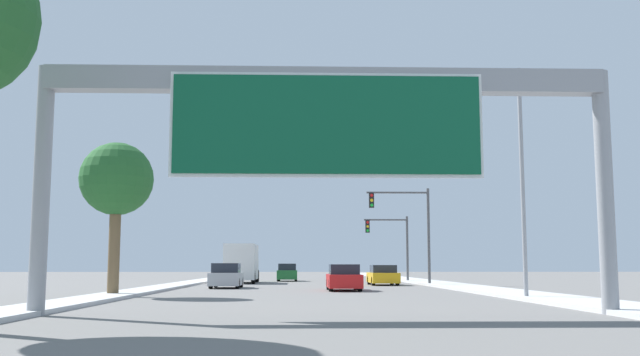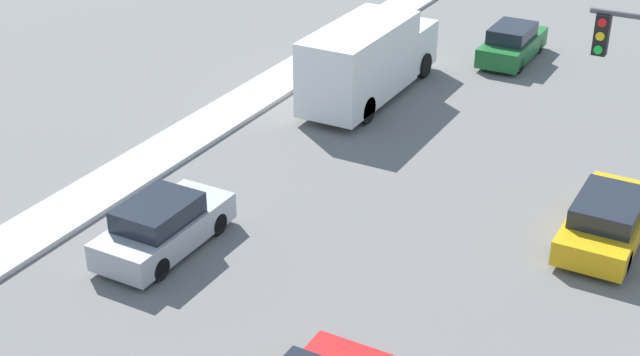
# 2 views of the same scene
# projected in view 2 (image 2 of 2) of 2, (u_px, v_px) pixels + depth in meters

# --- Properties ---
(median_strip_left) EXTENTS (2.00, 120.00, 0.15)m
(median_strip_left) POSITION_uv_depth(u_px,v_px,m) (344.00, 42.00, 40.00)
(median_strip_left) COLOR #BDBDBD
(median_strip_left) RESTS_ON ground
(car_mid_left) EXTENTS (1.90, 4.70, 1.42)m
(car_mid_left) POSITION_uv_depth(u_px,v_px,m) (608.00, 219.00, 24.65)
(car_mid_left) COLOR gold
(car_mid_left) RESTS_ON ground
(car_mid_right) EXTENTS (1.76, 4.41, 1.55)m
(car_mid_right) POSITION_uv_depth(u_px,v_px,m) (512.00, 44.00, 37.77)
(car_mid_right) COLOR #1E662D
(car_mid_right) RESTS_ON ground
(car_near_right) EXTENTS (1.83, 4.27, 1.53)m
(car_near_right) POSITION_uv_depth(u_px,v_px,m) (163.00, 226.00, 24.23)
(car_near_right) COLOR #A5A8AD
(car_near_right) RESTS_ON ground
(truck_box_primary) EXTENTS (2.33, 7.92, 3.03)m
(truck_box_primary) POSITION_uv_depth(u_px,v_px,m) (368.00, 59.00, 33.63)
(truck_box_primary) COLOR white
(truck_box_primary) RESTS_ON ground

